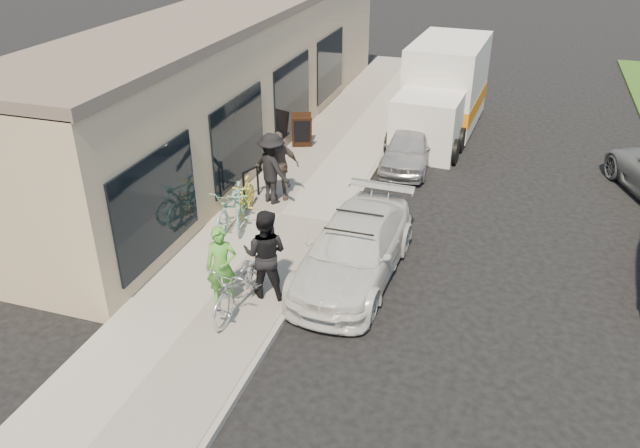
# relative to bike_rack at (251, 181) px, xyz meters

# --- Properties ---
(ground) EXTENTS (120.00, 120.00, 0.00)m
(ground) POSITION_rel_bike_rack_xyz_m (3.03, -3.59, -0.65)
(ground) COLOR black
(ground) RESTS_ON ground
(sidewalk) EXTENTS (3.00, 34.00, 0.15)m
(sidewalk) POSITION_rel_bike_rack_xyz_m (1.03, -0.59, -0.58)
(sidewalk) COLOR #9E988E
(sidewalk) RESTS_ON ground
(curb) EXTENTS (0.12, 34.00, 0.13)m
(curb) POSITION_rel_bike_rack_xyz_m (2.58, -0.59, -0.59)
(curb) COLOR gray
(curb) RESTS_ON ground
(storefront) EXTENTS (3.60, 20.00, 4.22)m
(storefront) POSITION_rel_bike_rack_xyz_m (-2.21, 4.40, 1.47)
(storefront) COLOR tan
(storefront) RESTS_ON ground
(bike_rack) EXTENTS (0.23, 0.57, 0.84)m
(bike_rack) POSITION_rel_bike_rack_xyz_m (0.00, 0.00, 0.00)
(bike_rack) COLOR black
(bike_rack) RESTS_ON sidewalk
(sandwich_board) EXTENTS (0.80, 0.80, 1.01)m
(sandwich_board) POSITION_rel_bike_rack_xyz_m (0.01, 3.93, 0.01)
(sandwich_board) COLOR black
(sandwich_board) RESTS_ON sidewalk
(sedan_white) EXTENTS (1.99, 4.52, 1.33)m
(sedan_white) POSITION_rel_bike_rack_xyz_m (3.43, -2.52, -0.01)
(sedan_white) COLOR silver
(sedan_white) RESTS_ON ground
(sedan_silver) EXTENTS (1.45, 3.39, 1.14)m
(sedan_silver) POSITION_rel_bike_rack_xyz_m (3.40, 3.74, -0.08)
(sedan_silver) COLOR #A3A4A9
(sedan_silver) RESTS_ON ground
(moving_truck) EXTENTS (2.53, 6.01, 2.90)m
(moving_truck) POSITION_rel_bike_rack_xyz_m (3.84, 7.19, 0.63)
(moving_truck) COLOR silver
(moving_truck) RESTS_ON ground
(tandem_bike) EXTENTS (0.88, 2.14, 1.10)m
(tandem_bike) POSITION_rel_bike_rack_xyz_m (1.76, -4.49, 0.05)
(tandem_bike) COLOR silver
(tandem_bike) RESTS_ON sidewalk
(woman_rider) EXTENTS (0.70, 0.58, 1.62)m
(woman_rider) POSITION_rel_bike_rack_xyz_m (1.34, -4.43, 0.31)
(woman_rider) COLOR #4D9D34
(woman_rider) RESTS_ON sidewalk
(man_standing) EXTENTS (0.96, 0.78, 1.84)m
(man_standing) POSITION_rel_bike_rack_xyz_m (2.03, -3.91, 0.42)
(man_standing) COLOR black
(man_standing) RESTS_ON sidewalk
(cruiser_bike_a) EXTENTS (1.05, 1.74, 1.01)m
(cruiser_bike_a) POSITION_rel_bike_rack_xyz_m (0.33, -1.44, 0.00)
(cruiser_bike_a) COLOR #7DBAAC
(cruiser_bike_a) RESTS_ON sidewalk
(cruiser_bike_b) EXTENTS (0.77, 1.95, 1.01)m
(cruiser_bike_b) POSITION_rel_bike_rack_xyz_m (0.16, -1.43, 0.00)
(cruiser_bike_b) COLOR #7DBAAC
(cruiser_bike_b) RESTS_ON sidewalk
(cruiser_bike_c) EXTENTS (0.66, 1.57, 0.92)m
(cruiser_bike_c) POSITION_rel_bike_rack_xyz_m (0.23, -0.87, -0.05)
(cruiser_bike_c) COLOR yellow
(cruiser_bike_c) RESTS_ON sidewalk
(bystander_a) EXTENTS (1.37, 1.15, 1.84)m
(bystander_a) POSITION_rel_bike_rack_xyz_m (0.61, -0.00, 0.42)
(bystander_a) COLOR black
(bystander_a) RESTS_ON sidewalk
(bystander_b) EXTENTS (1.15, 0.85, 1.81)m
(bystander_b) POSITION_rel_bike_rack_xyz_m (0.67, 0.25, 0.40)
(bystander_b) COLOR brown
(bystander_b) RESTS_ON sidewalk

